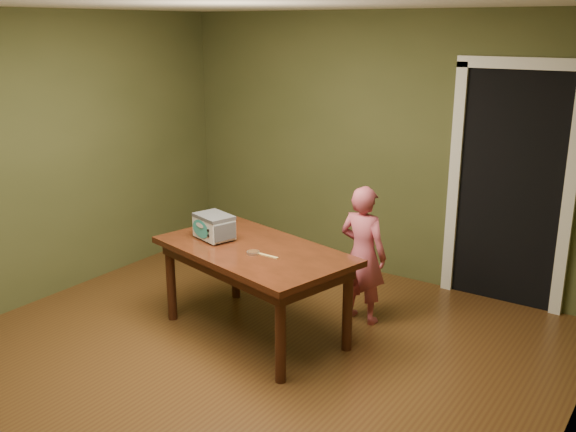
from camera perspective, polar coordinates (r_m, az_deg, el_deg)
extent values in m
plane|color=#563718|center=(4.87, -6.11, -13.75)|extent=(5.00, 5.00, 0.00)
cube|color=#4C502A|center=(6.42, 8.08, 6.07)|extent=(4.50, 0.02, 2.60)
cube|color=#4C502A|center=(6.04, -23.13, 4.25)|extent=(0.02, 5.00, 2.60)
cube|color=#4C502A|center=(3.42, 23.53, -4.55)|extent=(0.02, 5.00, 2.60)
cube|color=white|center=(4.21, -7.24, 18.48)|extent=(4.50, 5.00, 0.02)
cube|color=black|center=(6.31, 19.87, 2.75)|extent=(0.90, 0.60, 2.10)
cube|color=black|center=(6.01, 19.09, 2.17)|extent=(0.90, 0.02, 2.10)
cube|color=white|center=(6.14, 14.57, 2.84)|extent=(0.10, 0.06, 2.20)
cube|color=white|center=(5.90, 23.72, 1.40)|extent=(0.10, 0.06, 2.20)
cube|color=white|center=(5.84, 20.09, 12.65)|extent=(1.10, 0.06, 0.10)
cube|color=#37180C|center=(5.13, -3.03, -3.11)|extent=(1.76, 1.24, 0.05)
cube|color=#391A0E|center=(5.16, -3.02, -3.90)|extent=(1.62, 1.10, 0.10)
cylinder|color=#391A0E|center=(5.61, -10.36, -5.73)|extent=(0.08, 0.08, 0.70)
cylinder|color=#391A0E|center=(5.98, -4.71, -4.07)|extent=(0.08, 0.08, 0.70)
cylinder|color=#391A0E|center=(4.58, -0.68, -10.72)|extent=(0.08, 0.08, 0.70)
cylinder|color=#391A0E|center=(5.03, 5.31, -8.20)|extent=(0.08, 0.08, 0.70)
cylinder|color=#4C4F54|center=(5.42, -8.05, -1.81)|extent=(0.02, 0.02, 0.01)
cylinder|color=#4C4F54|center=(5.51, -6.54, -1.46)|extent=(0.02, 0.02, 0.01)
cylinder|color=#4C4F54|center=(5.21, -6.57, -2.51)|extent=(0.02, 0.02, 0.01)
cylinder|color=#4C4F54|center=(5.30, -5.02, -2.14)|extent=(0.02, 0.02, 0.01)
cube|color=silver|center=(5.33, -6.59, -1.00)|extent=(0.37, 0.31, 0.18)
cube|color=#4C4F54|center=(5.30, -6.62, -0.02)|extent=(0.37, 0.31, 0.03)
cube|color=#4C4F54|center=(5.46, -7.52, -0.59)|extent=(0.07, 0.20, 0.14)
cube|color=#4C4F54|center=(5.20, -5.61, -1.42)|extent=(0.07, 0.20, 0.14)
ellipsoid|color=teal|center=(5.29, -7.80, -1.16)|extent=(0.23, 0.08, 0.15)
cylinder|color=black|center=(5.19, -7.12, -1.28)|extent=(0.02, 0.02, 0.02)
cylinder|color=black|center=(5.20, -7.11, -1.76)|extent=(0.02, 0.02, 0.02)
cylinder|color=silver|center=(4.99, -3.12, -3.27)|extent=(0.10, 0.10, 0.02)
cylinder|color=#55331C|center=(4.98, -3.12, -3.20)|extent=(0.09, 0.09, 0.01)
cube|color=tan|center=(4.93, -1.77, -3.56)|extent=(0.18, 0.03, 0.01)
imported|color=#C35063|center=(5.46, 6.67, -3.42)|extent=(0.45, 0.31, 1.19)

